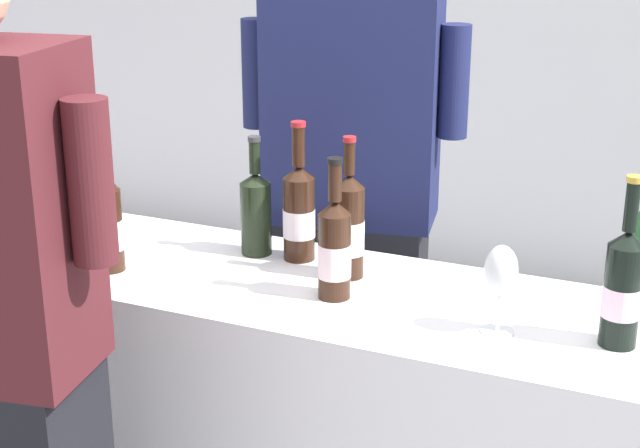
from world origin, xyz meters
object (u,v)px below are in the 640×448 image
wine_bottle_5 (299,211)px  wine_bottle_2 (256,210)px  wine_bottle_4 (349,226)px  wine_glass (501,274)px  person_guest (0,403)px  person_server (351,238)px  wine_bottle_0 (107,221)px  wine_bottle_3 (623,287)px  wine_bottle_1 (334,249)px

wine_bottle_5 → wine_bottle_2: bearing=-175.6°
wine_bottle_4 → wine_bottle_5: (-0.15, 0.06, -0.00)m
wine_glass → person_guest: (-0.83, -0.53, -0.21)m
person_guest → wine_bottle_4: bearing=57.5°
wine_glass → person_server: bearing=133.5°
wine_bottle_0 → wine_bottle_3: size_ratio=0.96×
person_guest → wine_bottle_3: bearing=28.3°
wine_bottle_1 → wine_bottle_3: wine_bottle_3 is taller
person_server → person_guest: person_server is taller
wine_bottle_1 → person_guest: person_guest is taller
person_server → wine_bottle_4: bearing=-68.8°
wine_bottle_0 → wine_bottle_3: bearing=3.7°
wine_bottle_3 → wine_bottle_4: (-0.63, 0.12, 0.00)m
wine_bottle_2 → wine_glass: wine_bottle_2 is taller
wine_bottle_0 → wine_bottle_3: 1.16m
wine_bottle_0 → person_server: person_server is taller
wine_glass → person_guest: size_ratio=0.11×
wine_bottle_4 → wine_bottle_3: bearing=-10.6°
wine_bottle_2 → wine_bottle_4: 0.27m
person_server → wine_bottle_5: bearing=-87.6°
wine_bottle_1 → wine_bottle_2: size_ratio=1.07×
wine_bottle_0 → wine_glass: bearing=2.2°
wine_bottle_4 → wine_glass: wine_bottle_4 is taller
person_server → wine_bottle_3: bearing=-34.9°
wine_bottle_2 → person_server: bearing=75.9°
person_guest → wine_glass: bearing=32.7°
wine_bottle_0 → wine_bottle_4: (0.53, 0.19, 0.00)m
wine_bottle_1 → wine_bottle_4: size_ratio=0.95×
wine_bottle_2 → wine_bottle_4: (0.27, -0.05, 0.01)m
wine_bottle_1 → wine_bottle_4: bearing=98.3°
person_server → person_guest: size_ratio=1.01×
wine_bottle_0 → wine_bottle_4: size_ratio=1.00×
wine_bottle_3 → wine_bottle_2: bearing=169.5°
wine_bottle_2 → wine_bottle_4: wine_bottle_4 is taller
wine_bottle_2 → person_guest: size_ratio=0.17×
wine_bottle_0 → person_guest: person_guest is taller
wine_bottle_5 → wine_glass: size_ratio=1.82×
wine_bottle_3 → wine_bottle_4: bearing=169.4°
wine_bottle_0 → wine_bottle_3: (1.16, 0.07, 0.00)m
wine_glass → wine_bottle_2: bearing=162.7°
wine_bottle_5 → wine_bottle_3: bearing=-12.6°
wine_bottle_0 → wine_bottle_2: size_ratio=1.12×
wine_bottle_4 → person_server: person_server is taller
wine_bottle_3 → wine_glass: size_ratio=1.85×
wine_glass → person_guest: person_guest is taller
person_guest → wine_bottle_0: bearing=100.6°
wine_bottle_3 → wine_bottle_0: bearing=-176.3°
wine_bottle_0 → person_guest: size_ratio=0.19×
wine_bottle_2 → wine_bottle_1: bearing=-31.5°
wine_bottle_5 → wine_bottle_4: bearing=-20.4°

